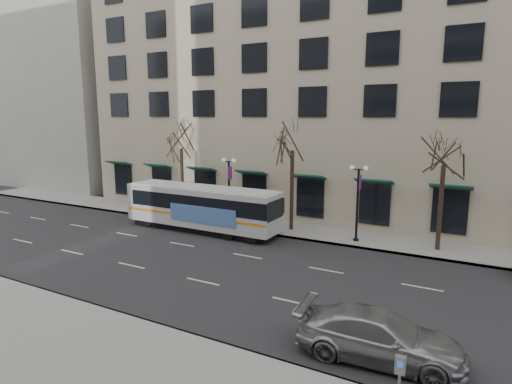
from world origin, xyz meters
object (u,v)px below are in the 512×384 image
Objects in this scene: tree_far_left at (181,137)px; pay_station at (400,369)px; tree_far_mid at (293,137)px; lamp_post_left at (229,188)px; silver_car at (379,336)px; city_bus at (202,207)px; tree_far_right at (445,149)px; lamp_post_right at (358,200)px.

tree_far_left is 5.93× the size of pay_station.
tree_far_mid reaches higher than lamp_post_left.
silver_car is at bearing -35.42° from tree_far_left.
tree_far_left is 7.11m from city_bus.
tree_far_left is at bearing 173.17° from lamp_post_left.
tree_far_left is 6.29m from lamp_post_left.
lamp_post_left is 2.79m from city_bus.
tree_far_right is at bearing 2.29° from lamp_post_left.
tree_far_right is at bearing -0.00° from tree_far_mid.
tree_far_mid is at bearing 27.42° from city_bus.
tree_far_right is 15.40m from lamp_post_left.
tree_far_mid is 1.64× the size of lamp_post_left.
tree_far_left is at bearing 177.71° from lamp_post_right.
tree_far_mid reaches higher than pay_station.
city_bus is at bearing 50.05° from silver_car.
lamp_post_left reaches higher than silver_car.
silver_car is (9.54, -13.90, -6.07)m from tree_far_mid.
city_bus is (-0.82, -2.40, -1.14)m from lamp_post_left.
tree_far_left is 20.00m from tree_far_right.
city_bus is at bearing -169.24° from tree_far_right.
city_bus is 18.85m from silver_car.
silver_car is (-0.46, -13.90, -5.58)m from tree_far_right.
tree_far_mid is 1.06× the size of tree_far_right.
silver_car is at bearing -91.91° from tree_far_right.
silver_car is 2.48m from pay_station.
tree_far_right is 16.95m from pay_station.
lamp_post_left is 19.81m from silver_car.
pay_station is at bearing -37.98° from tree_far_left.
city_bus reaches higher than silver_car.
pay_station is (1.08, -2.21, 0.33)m from silver_car.
pay_station is (15.61, -15.50, -1.77)m from lamp_post_left.
lamp_post_right reaches higher than city_bus.
city_bus is (-10.82, -2.40, -1.14)m from lamp_post_right.
tree_far_left is 24.68m from silver_car.
tree_far_mid is 17.91m from silver_car.
tree_far_left reaches higher than city_bus.
tree_far_left is at bearing 49.99° from silver_car.
lamp_post_left is at bearing 180.00° from lamp_post_right.
city_bus is at bearing -108.89° from lamp_post_left.
tree_far_mid is 20.12m from pay_station.
city_bus reaches higher than pay_station.
lamp_post_right reaches higher than pay_station.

